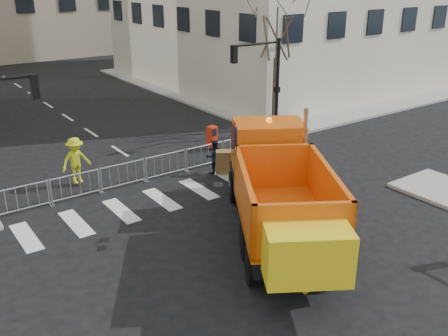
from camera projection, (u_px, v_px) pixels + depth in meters
ground at (269, 247)px, 16.82m from camera, size 120.00×120.00×0.00m
sidewalk_back at (151, 170)px, 23.25m from camera, size 64.00×5.00×0.15m
traffic_light_right at (277, 88)px, 27.64m from camera, size 0.18×0.18×5.40m
crowd_barriers at (145, 170)px, 21.98m from camera, size 12.60×0.60×1.10m
street_tree at (276, 65)px, 28.39m from camera, size 3.00×3.00×7.50m
plow_truck at (278, 188)px, 16.78m from camera, size 8.12×10.82×4.23m
cop_a at (254, 170)px, 21.08m from camera, size 0.63×0.42×1.73m
cop_b at (214, 157)px, 22.83m from camera, size 0.91×0.80×1.59m
cop_c at (262, 148)px, 23.76m from camera, size 0.98×1.03×1.71m
worker at (76, 160)px, 21.31m from camera, size 1.40×0.92×2.03m
newspaper_box at (212, 137)px, 25.94m from camera, size 0.54×0.51×1.10m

